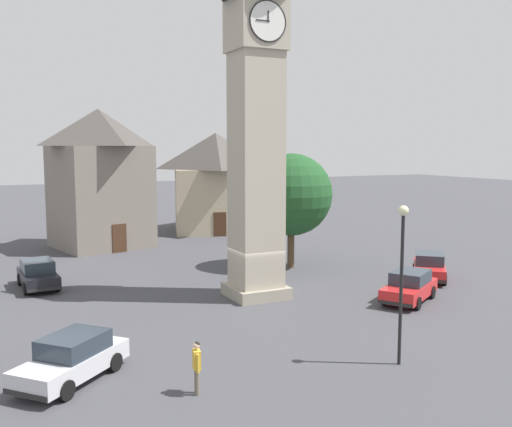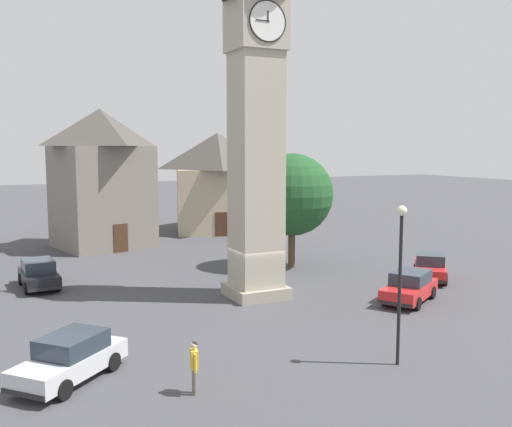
# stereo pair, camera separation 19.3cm
# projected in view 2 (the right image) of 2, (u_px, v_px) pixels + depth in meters

# --- Properties ---
(ground_plane) EXTENTS (200.00, 200.00, 0.00)m
(ground_plane) POSITION_uv_depth(u_px,v_px,m) (256.00, 297.00, 29.31)
(ground_plane) COLOR #424247
(clock_tower) EXTENTS (3.37, 3.37, 21.42)m
(clock_tower) POSITION_uv_depth(u_px,v_px,m) (256.00, 47.00, 27.86)
(clock_tower) COLOR gray
(clock_tower) RESTS_ON ground
(car_blue_kerb) EXTENTS (4.19, 4.03, 1.53)m
(car_blue_kerb) POSITION_uv_depth(u_px,v_px,m) (70.00, 358.00, 18.70)
(car_blue_kerb) COLOR silver
(car_blue_kerb) RESTS_ON ground
(car_silver_kerb) EXTENTS (2.00, 4.22, 1.53)m
(car_silver_kerb) POSITION_uv_depth(u_px,v_px,m) (39.00, 274.00, 31.12)
(car_silver_kerb) COLOR black
(car_silver_kerb) RESTS_ON ground
(car_red_corner) EXTENTS (3.98, 4.22, 1.53)m
(car_red_corner) POSITION_uv_depth(u_px,v_px,m) (430.00, 267.00, 33.01)
(car_red_corner) COLOR red
(car_red_corner) RESTS_ON ground
(car_white_side) EXTENTS (4.40, 3.60, 1.53)m
(car_white_side) POSITION_uv_depth(u_px,v_px,m) (410.00, 287.00, 28.25)
(car_white_side) COLOR red
(car_white_side) RESTS_ON ground
(pedestrian) EXTENTS (0.28, 0.55, 1.69)m
(pedestrian) POSITION_uv_depth(u_px,v_px,m) (194.00, 363.00, 17.63)
(pedestrian) COLOR #706656
(pedestrian) RESTS_ON ground
(tree) EXTENTS (5.21, 5.21, 7.29)m
(tree) POSITION_uv_depth(u_px,v_px,m) (292.00, 195.00, 35.92)
(tree) COLOR brown
(tree) RESTS_ON ground
(building_shop_left) EXTENTS (9.61, 9.53, 8.96)m
(building_shop_left) POSITION_uv_depth(u_px,v_px,m) (218.00, 181.00, 52.17)
(building_shop_left) COLOR tan
(building_shop_left) RESTS_ON ground
(building_terrace_right) EXTENTS (7.93, 7.84, 10.55)m
(building_terrace_right) POSITION_uv_depth(u_px,v_px,m) (101.00, 177.00, 43.48)
(building_terrace_right) COLOR slate
(building_terrace_right) RESTS_ON ground
(lamp_post) EXTENTS (0.36, 0.36, 5.67)m
(lamp_post) POSITION_uv_depth(u_px,v_px,m) (400.00, 261.00, 19.71)
(lamp_post) COLOR black
(lamp_post) RESTS_ON ground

